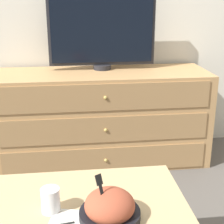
{
  "coord_description": "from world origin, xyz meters",
  "views": [
    {
      "loc": [
        -0.23,
        -2.62,
        1.18
      ],
      "look_at": [
        -0.06,
        -1.24,
        0.71
      ],
      "focal_mm": 55.0,
      "sensor_mm": 36.0,
      "label": 1
    }
  ],
  "objects": [
    {
      "name": "ground_plane",
      "position": [
        0.0,
        0.0,
        0.0
      ],
      "size": [
        12.0,
        12.0,
        0.0
      ],
      "primitive_type": "plane",
      "color": "#56514C"
    },
    {
      "name": "dresser",
      "position": [
        -0.01,
        -0.28,
        0.33
      ],
      "size": [
        1.51,
        0.51,
        0.67
      ],
      "color": "tan",
      "rests_on": "ground_plane"
    },
    {
      "name": "tv",
      "position": [
        -0.0,
        -0.18,
        0.93
      ],
      "size": [
        0.75,
        0.13,
        0.51
      ],
      "color": "#232328",
      "rests_on": "dresser"
    },
    {
      "name": "coffee_table",
      "position": [
        -0.23,
        -1.53,
        0.38
      ],
      "size": [
        0.82,
        0.52,
        0.45
      ],
      "color": "tan",
      "rests_on": "ground_plane"
    },
    {
      "name": "takeout_bowl",
      "position": [
        -0.11,
        -1.63,
        0.5
      ],
      "size": [
        0.21,
        0.21,
        0.17
      ],
      "color": "black",
      "rests_on": "coffee_table"
    },
    {
      "name": "drink_cup",
      "position": [
        -0.32,
        -1.56,
        0.49
      ],
      "size": [
        0.07,
        0.07,
        0.09
      ],
      "color": "beige",
      "rests_on": "coffee_table"
    },
    {
      "name": "napkin",
      "position": [
        -0.24,
        -1.65,
        0.46
      ],
      "size": [
        0.19,
        0.19,
        0.0
      ],
      "color": "silver",
      "rests_on": "coffee_table"
    }
  ]
}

